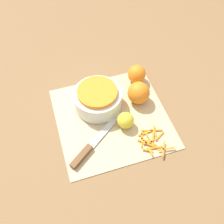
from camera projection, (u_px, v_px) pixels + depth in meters
ground_plane at (112, 118)px, 0.93m from camera, size 4.00×4.00×0.00m
cutting_board at (112, 117)px, 0.93m from camera, size 0.38×0.38×0.01m
bowl_speckled at (98, 98)px, 0.93m from camera, size 0.17×0.17×0.08m
knife at (88, 149)px, 0.84m from camera, size 0.22×0.17×0.02m
orange_left at (139, 93)px, 0.94m from camera, size 0.08×0.08×0.08m
orange_right at (137, 74)px, 1.00m from camera, size 0.07×0.07×0.07m
lemon at (126, 120)px, 0.88m from camera, size 0.06×0.06×0.06m
peel_pile at (152, 141)px, 0.86m from camera, size 0.11×0.12×0.01m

